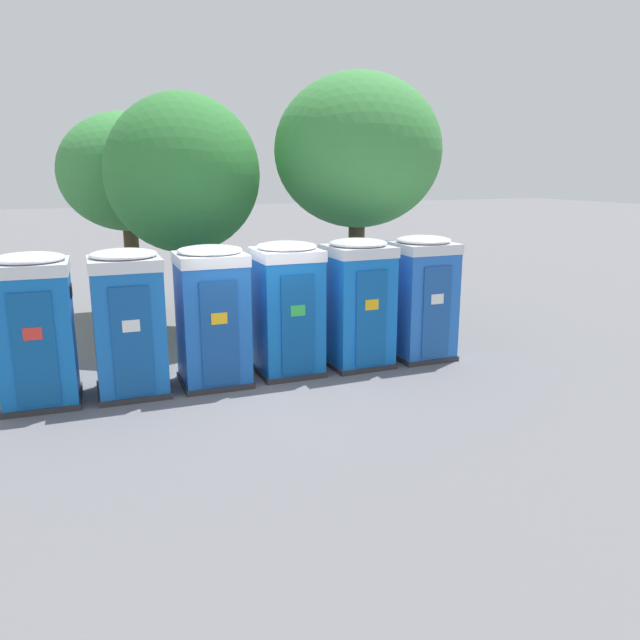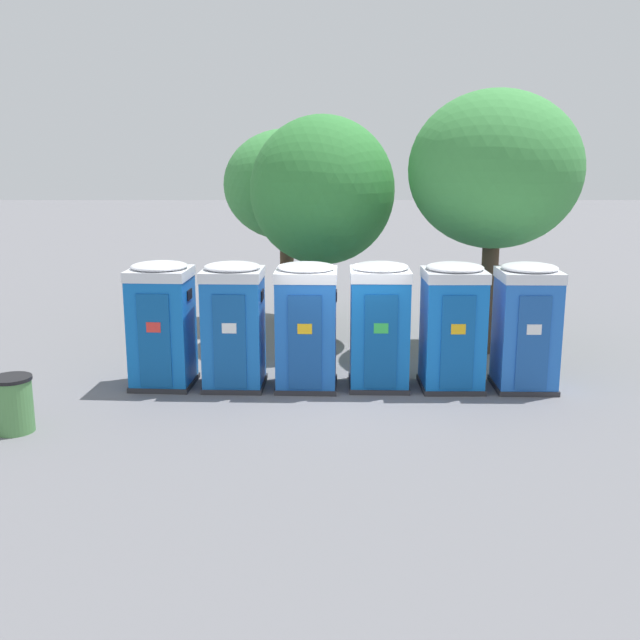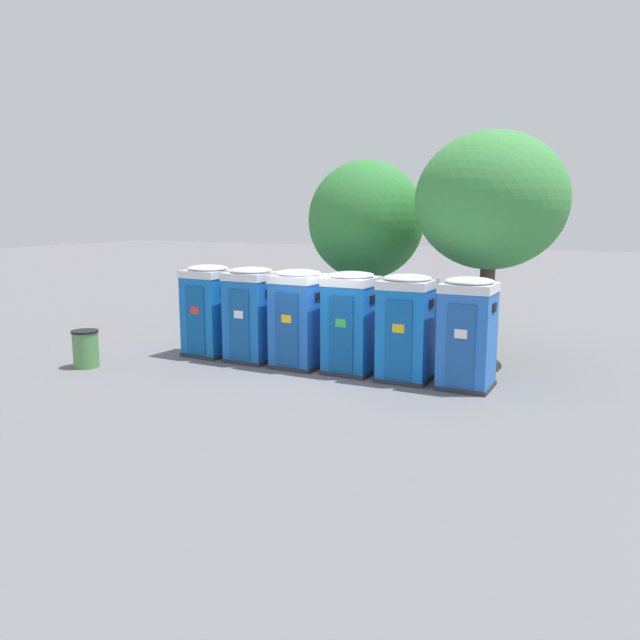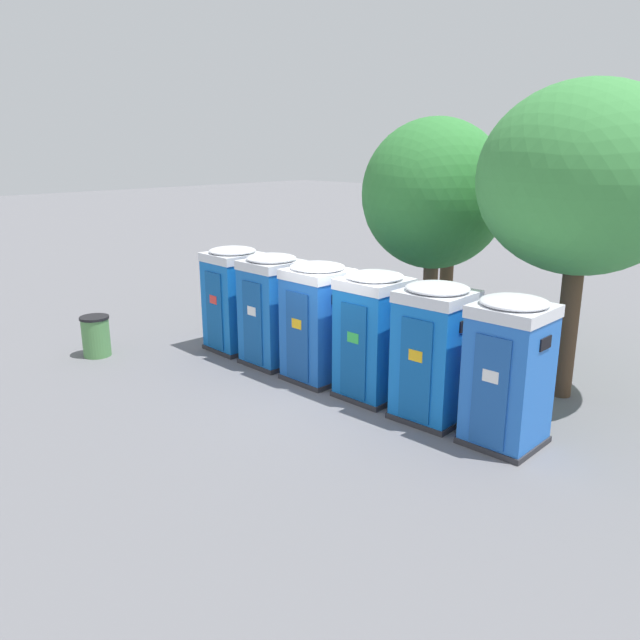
# 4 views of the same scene
# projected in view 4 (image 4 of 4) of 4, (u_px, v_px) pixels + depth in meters

# --- Properties ---
(ground_plane) EXTENTS (120.00, 120.00, 0.00)m
(ground_plane) POSITION_uv_depth(u_px,v_px,m) (331.00, 392.00, 12.74)
(ground_plane) COLOR slate
(portapotty_0) EXTENTS (1.27, 1.27, 2.54)m
(portapotty_0) POSITION_uv_depth(u_px,v_px,m) (234.00, 298.00, 15.11)
(portapotty_0) COLOR #2D2D33
(portapotty_0) RESTS_ON ground
(portapotty_1) EXTENTS (1.24, 1.24, 2.54)m
(portapotty_1) POSITION_uv_depth(u_px,v_px,m) (272.00, 309.00, 14.10)
(portapotty_1) COLOR #2D2D33
(portapotty_1) RESTS_ON ground
(portapotty_2) EXTENTS (1.26, 1.24, 2.54)m
(portapotty_2) POSITION_uv_depth(u_px,v_px,m) (317.00, 322.00, 13.11)
(portapotty_2) COLOR #2D2D33
(portapotty_2) RESTS_ON ground
(portapotty_3) EXTENTS (1.22, 1.22, 2.54)m
(portapotty_3) POSITION_uv_depth(u_px,v_px,m) (373.00, 335.00, 12.19)
(portapotty_3) COLOR #2D2D33
(portapotty_3) RESTS_ON ground
(portapotty_4) EXTENTS (1.22, 1.21, 2.54)m
(portapotty_4) POSITION_uv_depth(u_px,v_px,m) (434.00, 352.00, 11.18)
(portapotty_4) COLOR #2D2D33
(portapotty_4) RESTS_ON ground
(portapotty_5) EXTENTS (1.20, 1.22, 2.54)m
(portapotty_5) POSITION_uv_depth(u_px,v_px,m) (508.00, 371.00, 10.21)
(portapotty_5) COLOR #2D2D33
(portapotty_5) RESTS_ON ground
(street_tree_0) EXTENTS (3.48, 3.48, 5.52)m
(street_tree_0) POSITION_uv_depth(u_px,v_px,m) (434.00, 195.00, 14.88)
(street_tree_0) COLOR brown
(street_tree_0) RESTS_ON ground
(street_tree_1) EXTENTS (3.37, 3.37, 5.26)m
(street_tree_1) POSITION_uv_depth(u_px,v_px,m) (451.00, 188.00, 17.17)
(street_tree_1) COLOR #4C3826
(street_tree_1) RESTS_ON ground
(street_tree_2) EXTENTS (3.90, 3.90, 6.03)m
(street_tree_2) POSITION_uv_depth(u_px,v_px,m) (584.00, 180.00, 11.45)
(street_tree_2) COLOR #4C3826
(street_tree_2) RESTS_ON ground
(trash_can) EXTENTS (0.68, 0.68, 0.97)m
(trash_can) POSITION_uv_depth(u_px,v_px,m) (96.00, 336.00, 14.81)
(trash_can) COLOR #518C4C
(trash_can) RESTS_ON ground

